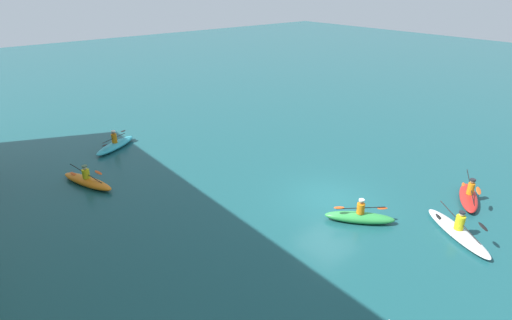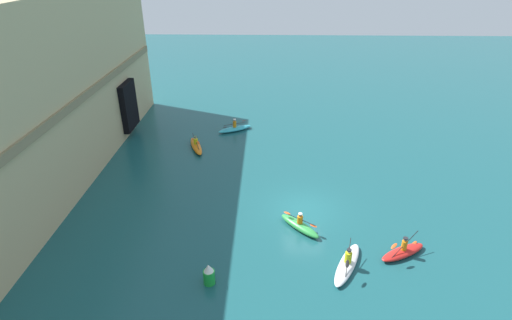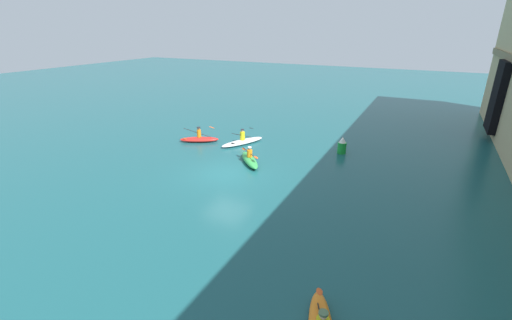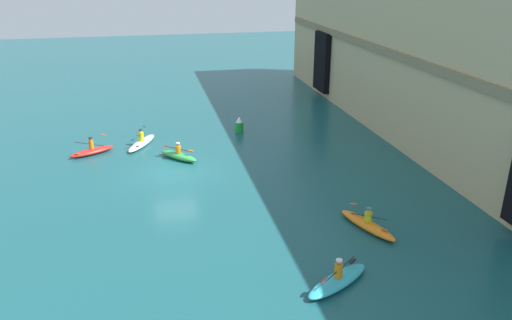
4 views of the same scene
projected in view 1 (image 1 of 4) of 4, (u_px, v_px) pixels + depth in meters
ground_plane at (329, 200)px, 18.39m from camera, size 120.00×120.00×0.00m
kayak_cyan at (115, 145)px, 23.87m from camera, size 2.31×3.17×1.11m
kayak_white at (458, 231)px, 15.73m from camera, size 3.49×2.23×1.11m
kayak_green at (360, 217)px, 16.60m from camera, size 2.57×2.41×1.08m
kayak_orange at (87, 181)px, 19.60m from camera, size 3.38×1.80×1.06m
kayak_red at (469, 197)px, 18.18m from camera, size 2.01×2.82×1.16m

